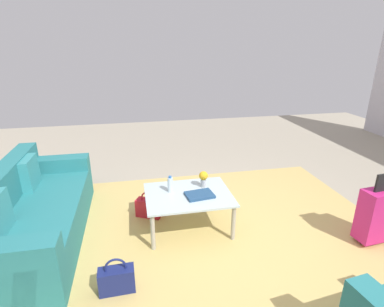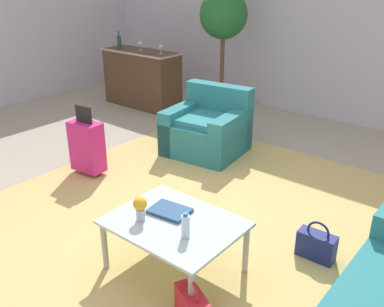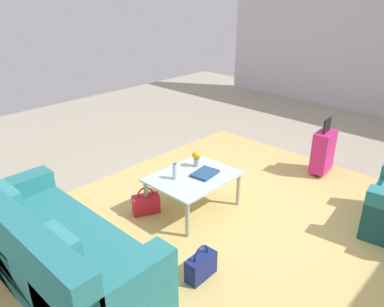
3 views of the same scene
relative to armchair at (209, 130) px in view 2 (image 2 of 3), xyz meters
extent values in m
plane|color=#A89E89|center=(0.91, -1.67, -0.30)|extent=(12.00, 12.00, 0.00)
cube|color=silver|center=(0.91, 2.39, 1.25)|extent=(10.24, 0.12, 3.10)
cube|color=tan|center=(1.51, -1.47, -0.29)|extent=(5.20, 4.40, 0.01)
cube|color=teal|center=(0.01, -0.07, -0.08)|extent=(1.04, 0.99, 0.44)
cube|color=teal|center=(-0.03, 0.27, 0.13)|extent=(0.96, 0.31, 0.86)
cube|color=teal|center=(0.38, -0.02, 0.00)|extent=(0.31, 0.90, 0.60)
cube|color=teal|center=(-0.36, -0.11, 0.00)|extent=(0.31, 0.90, 0.60)
cube|color=teal|center=(0.01, -0.12, 0.18)|extent=(0.77, 0.71, 0.08)
cube|color=silver|center=(1.31, -2.17, 0.15)|extent=(1.01, 0.79, 0.02)
cylinder|color=#ADA899|center=(0.85, -1.82, -0.08)|extent=(0.05, 0.05, 0.44)
cylinder|color=#ADA899|center=(1.76, -1.82, -0.08)|extent=(0.05, 0.05, 0.44)
cylinder|color=#ADA899|center=(0.85, -2.51, -0.08)|extent=(0.05, 0.05, 0.44)
cylinder|color=#ADA899|center=(1.76, -2.51, -0.08)|extent=(0.05, 0.05, 0.44)
cylinder|color=silver|center=(1.51, -2.27, 0.25)|extent=(0.06, 0.06, 0.18)
cylinder|color=#2D6BBC|center=(1.51, -2.27, 0.35)|extent=(0.04, 0.04, 0.02)
cube|color=navy|center=(1.19, -2.09, 0.18)|extent=(0.35, 0.27, 0.03)
cylinder|color=#B2B7BC|center=(1.09, -2.32, 0.21)|extent=(0.07, 0.07, 0.10)
sphere|color=gold|center=(1.09, -2.32, 0.31)|extent=(0.11, 0.11, 0.11)
cube|color=#513823|center=(-2.19, 0.93, 0.19)|extent=(1.42, 0.53, 0.98)
cube|color=#ADA899|center=(-2.19, 0.93, 0.67)|extent=(1.46, 0.57, 0.03)
cylinder|color=silver|center=(-2.69, 0.91, 0.69)|extent=(0.07, 0.07, 0.01)
cylinder|color=silver|center=(-2.69, 0.91, 0.73)|extent=(0.01, 0.01, 0.08)
sphere|color=silver|center=(-2.69, 0.91, 0.80)|extent=(0.08, 0.08, 0.08)
cylinder|color=silver|center=(-2.19, 0.92, 0.69)|extent=(0.07, 0.07, 0.01)
cylinder|color=silver|center=(-2.19, 0.92, 0.73)|extent=(0.01, 0.01, 0.08)
sphere|color=silver|center=(-2.19, 0.92, 0.80)|extent=(0.08, 0.08, 0.08)
cylinder|color=silver|center=(-1.69, 0.91, 0.69)|extent=(0.07, 0.07, 0.01)
cylinder|color=silver|center=(-1.69, 0.91, 0.73)|extent=(0.01, 0.01, 0.08)
sphere|color=silver|center=(-1.69, 0.91, 0.80)|extent=(0.08, 0.08, 0.08)
cylinder|color=#194C23|center=(-2.62, 0.82, 0.80)|extent=(0.07, 0.07, 0.22)
cylinder|color=#194C23|center=(-2.62, 0.82, 0.95)|extent=(0.03, 0.03, 0.08)
cube|color=#D12375|center=(-0.69, -1.47, 0.05)|extent=(0.42, 0.26, 0.60)
cube|color=black|center=(-0.69, -1.47, 0.45)|extent=(0.24, 0.05, 0.20)
cylinder|color=black|center=(-0.83, -1.48, -0.27)|extent=(0.02, 0.05, 0.05)
cylinder|color=black|center=(-0.55, -1.46, -0.27)|extent=(0.02, 0.05, 0.05)
cube|color=navy|center=(2.13, -1.29, -0.18)|extent=(0.32, 0.15, 0.24)
torus|color=navy|center=(2.13, -1.29, -0.04)|extent=(0.20, 0.03, 0.20)
cube|color=red|center=(1.77, -2.51, -0.18)|extent=(0.35, 0.27, 0.24)
torus|color=red|center=(1.77, -2.51, -0.04)|extent=(0.18, 0.11, 0.20)
cylinder|color=#BCB299|center=(-0.89, 1.53, -0.14)|extent=(0.39, 0.39, 0.32)
cylinder|color=brown|center=(-0.89, 1.53, 0.52)|extent=(0.07, 0.07, 0.99)
sphere|color=#23662D|center=(-0.89, 1.53, 1.32)|extent=(0.77, 0.77, 0.77)
camera|label=1|loc=(1.89, 0.95, 1.83)|focal=28.00mm
camera|label=2|loc=(3.23, -4.29, 1.98)|focal=40.00mm
camera|label=3|loc=(4.21, 0.55, 2.21)|focal=35.00mm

